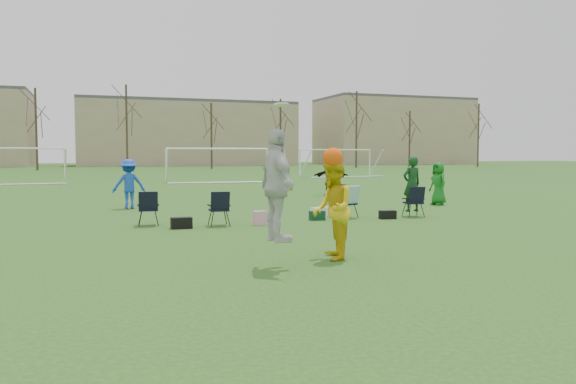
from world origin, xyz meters
name	(u,v)px	position (x,y,z in m)	size (l,w,h in m)	color
ground	(396,279)	(0.00, 0.00, 0.00)	(260.00, 260.00, 0.00)	#245019
fielder_blue	(129,184)	(-3.31, 13.54, 0.91)	(1.17, 0.68, 1.82)	blue
fielder_green_far	(438,184)	(8.34, 11.08, 0.84)	(0.82, 0.54, 1.68)	#136C1B
fielder_black	(331,177)	(6.41, 17.25, 0.91)	(1.68, 0.53, 1.81)	black
center_contest	(309,198)	(-0.86, 1.66, 1.20)	(2.03, 1.63, 2.89)	silver
sideline_setup	(319,201)	(1.93, 7.89, 0.58)	(8.91, 1.82, 1.93)	#103B16
goal_left	(6,155)	(-10.00, 34.00, 1.92)	(7.39, 0.76, 2.46)	white
goal_mid	(218,155)	(4.00, 32.00, 1.92)	(7.40, 0.63, 2.46)	white
goal_right	(336,155)	(16.00, 38.00, 1.92)	(7.35, 1.14, 2.46)	white
tree_line	(129,131)	(0.24, 69.85, 5.09)	(110.28, 3.28, 11.40)	#382B21
building_row	(157,132)	(6.73, 96.00, 5.99)	(126.00, 16.00, 13.00)	tan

